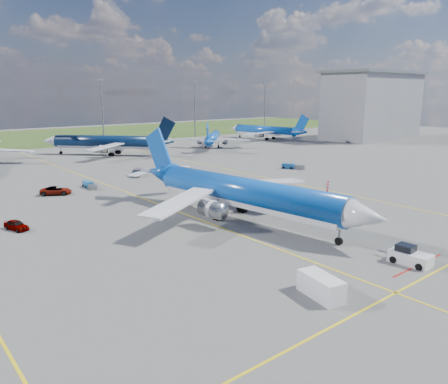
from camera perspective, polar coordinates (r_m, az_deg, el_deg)
ground at (r=55.48m, az=3.25°, el=-6.01°), size 400.00×400.00×0.00m
taxiway_lines at (r=77.46m, az=-10.59°, el=-0.74°), size 60.25×160.00×0.02m
floodlight_masts at (r=155.58m, az=-22.47°, el=9.92°), size 202.20×0.50×22.70m
terminal_building at (r=184.25m, az=18.78°, el=10.67°), size 42.00×22.00×26.00m
warning_post at (r=78.95m, az=13.36°, el=0.49°), size 0.50×0.50×3.00m
bg_jet_n at (r=133.64m, az=-15.18°, el=4.69°), size 52.00×52.38×10.98m
bg_jet_ne at (r=148.24m, az=-1.48°, el=5.90°), size 42.63×42.97×9.00m
bg_jet_ene at (r=173.69m, az=5.36°, el=6.87°), size 35.12×42.47×9.96m
main_airliner at (r=62.93m, az=2.72°, el=-3.71°), size 39.62×48.99×11.82m
pushback_tug at (r=51.24m, az=23.06°, el=-7.74°), size 2.47×5.95×2.00m
service_van at (r=40.87m, az=12.56°, el=-11.93°), size 2.89×4.85×2.00m
service_car_a at (r=64.60m, az=-25.49°, el=-3.92°), size 2.75×4.28×1.36m
service_car_b at (r=83.92m, az=-21.10°, el=0.17°), size 5.93×4.75×1.50m
service_car_c at (r=97.81m, az=-11.42°, el=2.47°), size 4.68×5.25×1.46m
baggage_tug_w at (r=77.26m, az=3.41°, el=-0.17°), size 3.43×5.33×1.17m
baggage_tug_c at (r=87.92m, az=-17.15°, el=0.85°), size 1.65×4.99×1.10m
baggage_tug_e at (r=106.47m, az=8.92°, el=3.31°), size 3.59×5.55×1.22m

